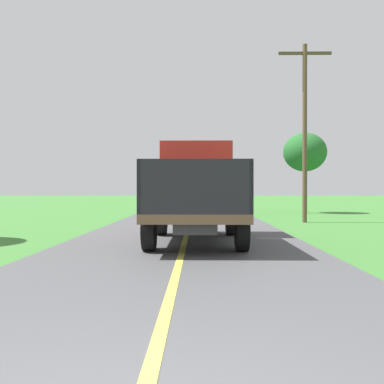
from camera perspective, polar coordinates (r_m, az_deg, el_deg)
banana_truck_near at (r=12.16m, az=0.51°, el=0.30°), size 2.38×5.82×2.80m
banana_truck_far at (r=27.73m, az=0.67°, el=0.33°), size 2.38×5.81×2.80m
utility_pole_roadside at (r=20.10m, az=14.68°, el=8.47°), size 2.35×0.20×7.95m
roadside_tree_mid_right at (r=27.88m, az=14.70°, el=5.06°), size 2.68×2.68×5.00m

